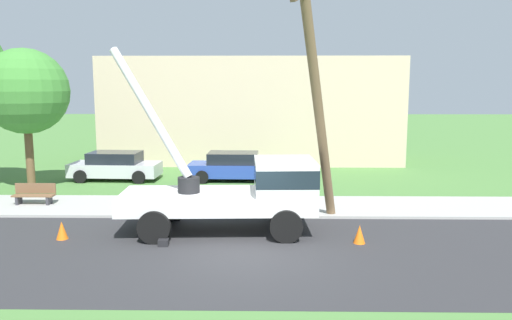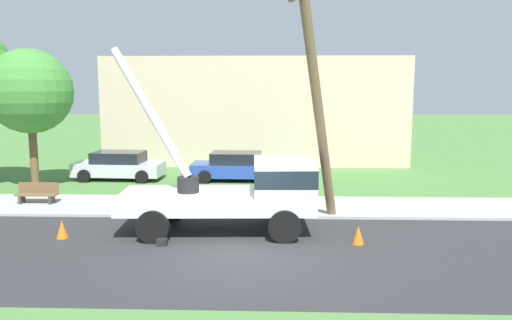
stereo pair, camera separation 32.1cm
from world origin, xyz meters
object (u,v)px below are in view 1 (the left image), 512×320
traffic_cone_ahead (359,234)px  parked_sedan_blue (233,166)px  traffic_cone_behind (62,230)px  park_bench (34,195)px  parked_sedan_silver (115,166)px  roadside_tree_far (25,92)px  utility_truck (244,189)px  leaning_utility_pole (317,96)px

traffic_cone_ahead → parked_sedan_blue: 11.05m
traffic_cone_behind → park_bench: (-2.78, 4.23, 0.18)m
parked_sedan_silver → roadside_tree_far: 5.46m
roadside_tree_far → parked_sedan_silver: bearing=37.4°
utility_truck → traffic_cone_behind: size_ratio=12.25×
park_bench → parked_sedan_blue: bearing=36.9°
parked_sedan_silver → parked_sedan_blue: size_ratio=1.01×
traffic_cone_behind → park_bench: 5.07m
parked_sedan_silver → roadside_tree_far: size_ratio=0.70×
roadside_tree_far → traffic_cone_ahead: bearing=-29.8°
park_bench → utility_truck: bearing=-21.3°
leaning_utility_pole → parked_sedan_blue: 9.63m
utility_truck → traffic_cone_ahead: bearing=-19.3°
parked_sedan_blue → traffic_cone_behind: bearing=-115.5°
leaning_utility_pole → parked_sedan_blue: size_ratio=1.92×
leaning_utility_pole → parked_sedan_silver: 12.94m
parked_sedan_blue → roadside_tree_far: roadside_tree_far is taller
utility_truck → leaning_utility_pole: 3.83m
utility_truck → roadside_tree_far: 12.33m
park_bench → roadside_tree_far: bearing=116.6°
leaning_utility_pole → parked_sedan_silver: leaning_utility_pole is taller
utility_truck → traffic_cone_ahead: utility_truck is taller
parked_sedan_blue → park_bench: parked_sedan_blue is taller
utility_truck → traffic_cone_behind: bearing=-170.3°
utility_truck → parked_sedan_blue: utility_truck is taller
leaning_utility_pole → park_bench: leaning_utility_pole is taller
traffic_cone_ahead → traffic_cone_behind: (-9.11, 0.27, 0.00)m
traffic_cone_ahead → park_bench: size_ratio=0.35×
utility_truck → traffic_cone_ahead: 3.88m
traffic_cone_behind → park_bench: park_bench is taller
utility_truck → park_bench: (-8.39, 3.28, -0.95)m
parked_sedan_blue → park_bench: (-7.48, -5.62, -0.25)m
leaning_utility_pole → parked_sedan_silver: (-9.20, 8.34, -3.66)m
parked_sedan_silver → parked_sedan_blue: 5.95m
traffic_cone_ahead → parked_sedan_silver: size_ratio=0.13×
park_bench → roadside_tree_far: roadside_tree_far is taller
traffic_cone_ahead → leaning_utility_pole: bearing=122.4°
parked_sedan_blue → roadside_tree_far: size_ratio=0.70×
leaning_utility_pole → park_bench: (-10.73, 2.68, -3.91)m
traffic_cone_ahead → utility_truck: bearing=160.7°
utility_truck → parked_sedan_blue: bearing=95.8°
parked_sedan_silver → roadside_tree_far: bearing=-142.6°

